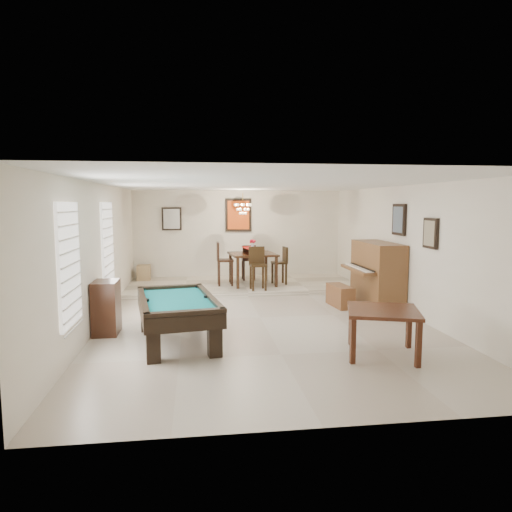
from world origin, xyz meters
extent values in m
cube|color=beige|center=(0.00, 0.00, -0.01)|extent=(6.00, 9.00, 0.02)
cube|color=silver|center=(0.00, 4.50, 1.30)|extent=(6.00, 0.04, 2.60)
cube|color=silver|center=(0.00, -4.50, 1.30)|extent=(6.00, 0.04, 2.60)
cube|color=silver|center=(-3.00, 0.00, 1.30)|extent=(0.04, 9.00, 2.60)
cube|color=silver|center=(3.00, 0.00, 1.30)|extent=(0.04, 9.00, 2.60)
cube|color=white|center=(0.00, 0.00, 2.60)|extent=(6.00, 9.00, 0.04)
cube|color=beige|center=(0.00, 3.25, 0.06)|extent=(6.00, 2.50, 0.12)
cube|color=white|center=(-2.97, -2.20, 1.40)|extent=(0.06, 1.00, 1.70)
cube|color=white|center=(-2.97, 0.60, 1.40)|extent=(0.06, 1.00, 1.70)
cube|color=brown|center=(1.86, 0.73, 0.23)|extent=(0.41, 0.87, 0.46)
cube|color=black|center=(-2.78, -0.76, 0.46)|extent=(0.41, 0.61, 0.92)
cube|color=tan|center=(-2.68, 4.12, 0.32)|extent=(0.38, 0.46, 0.41)
cube|color=#D84C14|center=(0.00, 4.46, 1.90)|extent=(0.75, 0.06, 0.95)
cube|color=white|center=(-1.90, 4.46, 1.80)|extent=(0.55, 0.06, 0.65)
cube|color=slate|center=(2.96, 0.30, 1.90)|extent=(0.06, 0.55, 0.65)
cube|color=gray|center=(2.96, -1.00, 1.70)|extent=(0.06, 0.45, 0.55)
camera|label=1|loc=(-1.24, -8.70, 2.23)|focal=32.00mm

